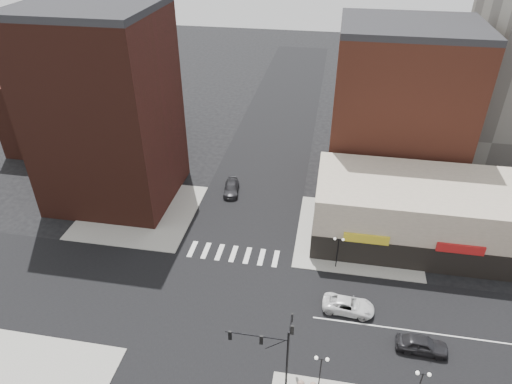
# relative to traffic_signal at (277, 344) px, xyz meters

# --- Properties ---
(ground) EXTENTS (240.00, 240.00, 0.00)m
(ground) POSITION_rel_traffic_signal_xyz_m (-7.24, 7.83, -4.96)
(ground) COLOR black
(ground) RESTS_ON ground
(road_ew) EXTENTS (200.00, 14.00, 0.02)m
(road_ew) POSITION_rel_traffic_signal_xyz_m (-7.24, 7.83, -4.95)
(road_ew) COLOR black
(road_ew) RESTS_ON ground
(road_ns) EXTENTS (14.00, 200.00, 0.02)m
(road_ns) POSITION_rel_traffic_signal_xyz_m (-7.24, 7.83, -4.95)
(road_ns) COLOR black
(road_ns) RESTS_ON ground
(sidewalk_nw) EXTENTS (15.00, 15.00, 0.12)m
(sidewalk_nw) POSITION_rel_traffic_signal_xyz_m (-21.74, 22.33, -4.90)
(sidewalk_nw) COLOR gray
(sidewalk_nw) RESTS_ON ground
(sidewalk_ne) EXTENTS (15.00, 15.00, 0.12)m
(sidewalk_ne) POSITION_rel_traffic_signal_xyz_m (7.26, 22.33, -4.90)
(sidewalk_ne) COLOR gray
(sidewalk_ne) RESTS_ON ground
(building_nw) EXTENTS (16.00, 15.00, 25.00)m
(building_nw) POSITION_rel_traffic_signal_xyz_m (-26.24, 26.33, 7.54)
(building_nw) COLOR #3D1B13
(building_nw) RESTS_ON ground
(building_nw_low) EXTENTS (20.00, 18.00, 12.00)m
(building_nw_low) POSITION_rel_traffic_signal_xyz_m (-39.24, 41.83, 1.04)
(building_nw_low) COLOR #3D1B13
(building_nw_low) RESTS_ON ground
(building_ne_midrise) EXTENTS (18.00, 15.00, 22.00)m
(building_ne_midrise) POSITION_rel_traffic_signal_xyz_m (11.76, 37.33, 6.04)
(building_ne_midrise) COLOR brown
(building_ne_midrise) RESTS_ON ground
(building_ne_row) EXTENTS (24.20, 12.20, 8.00)m
(building_ne_row) POSITION_rel_traffic_signal_xyz_m (13.76, 22.83, -1.66)
(building_ne_row) COLOR #C2B29A
(building_ne_row) RESTS_ON ground
(traffic_signal) EXTENTS (5.59, 3.09, 7.77)m
(traffic_signal) POSITION_rel_traffic_signal_xyz_m (0.00, 0.00, 0.00)
(traffic_signal) COLOR black
(traffic_signal) RESTS_ON ground
(street_lamp_se_a) EXTENTS (1.22, 0.32, 4.16)m
(street_lamp_se_a) POSITION_rel_traffic_signal_xyz_m (3.76, -0.17, -1.67)
(street_lamp_se_a) COLOR black
(street_lamp_se_a) RESTS_ON sidewalk_se
(street_lamp_se_b) EXTENTS (1.22, 0.32, 4.16)m
(street_lamp_se_b) POSITION_rel_traffic_signal_xyz_m (11.76, -0.17, -1.67)
(street_lamp_se_b) COLOR black
(street_lamp_se_b) RESTS_ON sidewalk_se
(street_lamp_ne) EXTENTS (1.22, 0.32, 4.16)m
(street_lamp_ne) POSITION_rel_traffic_signal_xyz_m (4.76, 15.83, -1.67)
(street_lamp_ne) COLOR black
(street_lamp_ne) RESTS_ON sidewalk_ne
(white_suv) EXTENTS (5.42, 2.80, 1.46)m
(white_suv) POSITION_rel_traffic_signal_xyz_m (6.20, 9.41, -4.23)
(white_suv) COLOR white
(white_suv) RESTS_ON ground
(dark_sedan_east) EXTENTS (4.84, 2.12, 1.62)m
(dark_sedan_east) POSITION_rel_traffic_signal_xyz_m (12.99, 5.60, -4.15)
(dark_sedan_east) COLOR black
(dark_sedan_east) RESTS_ON ground
(dark_sedan_north) EXTENTS (2.70, 5.24, 1.45)m
(dark_sedan_north) POSITION_rel_traffic_signal_xyz_m (-10.57, 29.33, -4.24)
(dark_sedan_north) COLOR black
(dark_sedan_north) RESTS_ON ground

